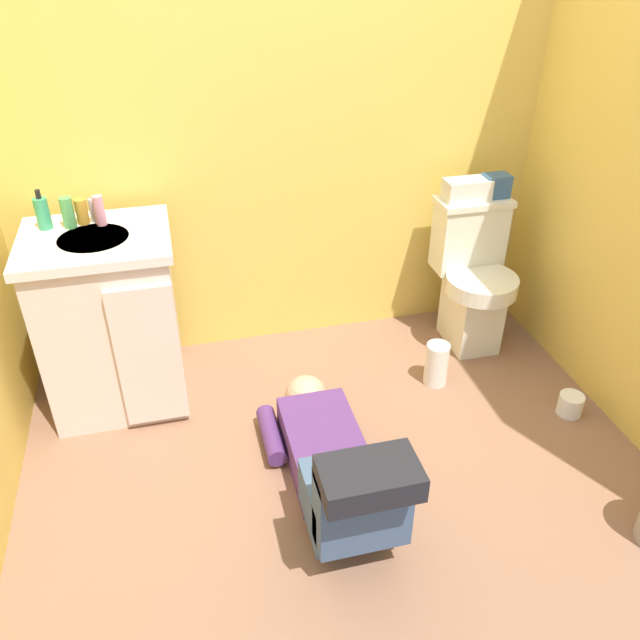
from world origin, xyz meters
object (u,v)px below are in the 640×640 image
Objects in this scene: faucet at (93,211)px; paper_towel_roll at (436,364)px; vanity_cabinet at (112,320)px; soap_dispenser at (43,213)px; bottle_amber at (82,211)px; toilet at (472,277)px; toiletry_bag at (496,186)px; toilet_paper_roll at (570,404)px; bottle_pink at (100,210)px; person_plumber at (335,464)px; bottle_green at (68,213)px; tissue_box at (467,189)px.

faucet reaches higher than paper_towel_roll.
soap_dispenser is at bearing 146.90° from vanity_cabinet.
toilet is at bearing -2.45° from bottle_amber.
bottle_amber is (-1.89, -0.01, 0.07)m from toiletry_bag.
toilet_paper_roll is at bearing -73.50° from toilet.
vanity_cabinet is 3.80× the size of paper_towel_roll.
toilet_paper_roll is at bearing -17.61° from vanity_cabinet.
vanity_cabinet reaches higher than toilet_paper_roll.
paper_towel_roll is (1.41, -0.37, -0.77)m from bottle_pink.
toilet is 0.91× the size of vanity_cabinet.
bottle_pink is (-0.76, 0.94, 0.71)m from person_plumber.
bottle_amber is 0.50× the size of paper_towel_roll.
toiletry_bag is at bearing 4.73° from vanity_cabinet.
person_plumber is at bearing -46.84° from vanity_cabinet.
toiletry_bag is 1.16× the size of bottle_amber.
toilet is 0.51m from paper_towel_roll.
bottle_pink is (0.12, -0.00, -0.00)m from bottle_green.
person_plumber is 0.88m from paper_towel_roll.
tissue_box is at bearing 47.31° from person_plumber.
bottle_amber is at bearing 130.38° from person_plumber.
bottle_pink reaches higher than person_plumber.
faucet is 0.91× the size of toilet_paper_roll.
vanity_cabinet is 1.50m from paper_towel_roll.
bottle_green is at bearing 178.11° from bottle_pink.
person_plumber is (-0.96, -0.90, -0.19)m from toilet.
toiletry_bag is at bearing 1.18° from bottle_green.
bottle_green reaches higher than paper_towel_roll.
paper_towel_roll is (-0.41, -0.41, -0.70)m from toiletry_bag.
vanity_cabinet is at bearing -72.04° from bottle_amber.
vanity_cabinet is at bearing -88.69° from faucet.
bottle_green is 1.17× the size of toilet_paper_roll.
tissue_box reaches higher than person_plumber.
paper_towel_roll is 0.62m from toilet_paper_roll.
bottle_pink is (0.07, -0.03, 0.01)m from bottle_amber.
bottle_green reaches higher than tissue_box.
tissue_box is at bearing 1.51° from bottle_pink.
toilet is at bearing -1.55° from bottle_pink.
bottle_amber is (-1.79, 0.08, 0.51)m from toilet.
toilet_paper_roll is at bearing -82.89° from toiletry_bag.
faucet is at bearing 19.82° from bottle_green.
toilet reaches higher than toilet_paper_roll.
bottle_amber reaches higher than vanity_cabinet.
soap_dispenser is at bearing -179.19° from tissue_box.
toilet is at bearing 106.50° from toilet_paper_roll.
toiletry_bag is at bearing 1.39° from bottle_pink.
person_plumber is 1.47m from bottle_green.
toilet is at bearing 43.18° from person_plumber.
tissue_box is at bearing 180.00° from toiletry_bag.
toilet is 6.82× the size of toilet_paper_roll.
bottle_pink reaches higher than toilet_paper_roll.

